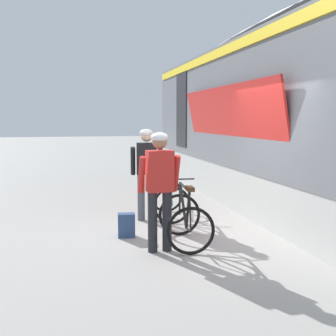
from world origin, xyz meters
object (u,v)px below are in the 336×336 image
at_px(cyclist_far_in_dark, 147,166).
at_px(water_bottle_near_the_bikes, 192,215).
at_px(bicycle_far_teal, 169,198).
at_px(cyclist_near_in_red, 160,181).
at_px(backpack_on_platform, 126,225).
at_px(bicycle_near_black, 185,219).

distance_m(cyclist_far_in_dark, water_bottle_near_the_bikes, 1.28).
xyz_separation_m(bicycle_far_teal, water_bottle_near_the_bikes, (0.37, -0.35, -0.28)).
relative_size(cyclist_near_in_red, bicycle_far_teal, 1.53).
height_order(cyclist_far_in_dark, backpack_on_platform, cyclist_far_in_dark).
bearing_deg(water_bottle_near_the_bikes, cyclist_far_in_dark, 162.07).
height_order(bicycle_near_black, water_bottle_near_the_bikes, bicycle_near_black).
xyz_separation_m(cyclist_far_in_dark, bicycle_far_teal, (0.46, 0.08, -0.65)).
distance_m(bicycle_near_black, bicycle_far_teal, 1.78).
bearing_deg(cyclist_far_in_dark, bicycle_near_black, -80.38).
height_order(bicycle_far_teal, backpack_on_platform, bicycle_far_teal).
height_order(cyclist_near_in_red, cyclist_far_in_dark, same).
bearing_deg(water_bottle_near_the_bikes, bicycle_far_teal, 136.23).
bearing_deg(cyclist_near_in_red, water_bottle_near_the_bikes, 59.06).
height_order(cyclist_near_in_red, bicycle_far_teal, cyclist_near_in_red).
xyz_separation_m(cyclist_far_in_dark, backpack_on_platform, (-0.54, -1.07, -0.85)).
bearing_deg(bicycle_far_teal, backpack_on_platform, -131.02).
bearing_deg(backpack_on_platform, bicycle_far_teal, 55.72).
relative_size(cyclist_near_in_red, backpack_on_platform, 4.40).
bearing_deg(bicycle_far_teal, water_bottle_near_the_bikes, -43.77).
xyz_separation_m(cyclist_far_in_dark, water_bottle_near_the_bikes, (0.83, -0.27, -0.94)).
height_order(cyclist_near_in_red, water_bottle_near_the_bikes, cyclist_near_in_red).
bearing_deg(cyclist_near_in_red, cyclist_far_in_dark, 85.21).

